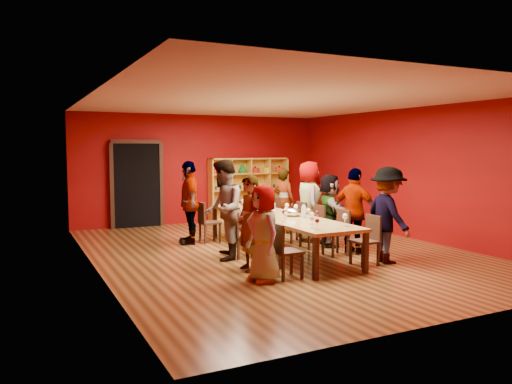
# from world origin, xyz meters

# --- Properties ---
(room_shell) EXTENTS (7.10, 9.10, 3.04)m
(room_shell) POSITION_xyz_m (0.00, 0.00, 1.50)
(room_shell) COLOR #512F15
(room_shell) RESTS_ON ground
(tasting_table) EXTENTS (1.10, 4.50, 0.75)m
(tasting_table) POSITION_xyz_m (0.00, 0.00, 0.70)
(tasting_table) COLOR #A68145
(tasting_table) RESTS_ON ground
(doorway) EXTENTS (1.40, 0.17, 2.30)m
(doorway) POSITION_xyz_m (-1.80, 4.43, 1.12)
(doorway) COLOR black
(doorway) RESTS_ON ground
(shelving_unit) EXTENTS (2.40, 0.40, 1.80)m
(shelving_unit) POSITION_xyz_m (1.40, 4.32, 0.98)
(shelving_unit) COLOR gold
(shelving_unit) RESTS_ON ground
(chair_person_left_0) EXTENTS (0.42, 0.42, 0.89)m
(chair_person_left_0) POSITION_xyz_m (-0.91, -1.87, 0.50)
(chair_person_left_0) COLOR black
(chair_person_left_0) RESTS_ON ground
(person_left_0) EXTENTS (0.44, 0.76, 1.51)m
(person_left_0) POSITION_xyz_m (-1.26, -1.87, 0.76)
(person_left_0) COLOR #131D36
(person_left_0) RESTS_ON ground
(chair_person_left_1) EXTENTS (0.42, 0.42, 0.89)m
(chair_person_left_1) POSITION_xyz_m (-0.91, -1.14, 0.50)
(chair_person_left_1) COLOR black
(chair_person_left_1) RESTS_ON ground
(person_left_1) EXTENTS (0.44, 0.60, 1.62)m
(person_left_1) POSITION_xyz_m (-1.17, -1.14, 0.81)
(person_left_1) COLOR #141537
(person_left_1) RESTS_ON ground
(chair_person_left_2) EXTENTS (0.42, 0.42, 0.89)m
(chair_person_left_2) POSITION_xyz_m (-0.91, -0.16, 0.50)
(chair_person_left_2) COLOR black
(chair_person_left_2) RESTS_ON ground
(person_left_2) EXTENTS (0.82, 1.03, 1.87)m
(person_left_2) POSITION_xyz_m (-1.23, -0.16, 0.93)
(person_left_2) COLOR #535459
(person_left_2) RESTS_ON ground
(chair_person_left_4) EXTENTS (0.42, 0.42, 0.89)m
(chair_person_left_4) POSITION_xyz_m (-0.91, 1.61, 0.50)
(chair_person_left_4) COLOR black
(chair_person_left_4) RESTS_ON ground
(person_left_4) EXTENTS (0.67, 1.13, 1.81)m
(person_left_4) POSITION_xyz_m (-1.30, 1.61, 0.90)
(person_left_4) COLOR #131B36
(person_left_4) RESTS_ON ground
(chair_person_right_0) EXTENTS (0.42, 0.42, 0.89)m
(chair_person_right_0) POSITION_xyz_m (0.91, -1.71, 0.50)
(chair_person_right_0) COLOR black
(chair_person_right_0) RESTS_ON ground
(person_right_0) EXTENTS (0.59, 1.17, 1.74)m
(person_right_0) POSITION_xyz_m (1.35, -1.71, 0.87)
(person_right_0) COLOR silver
(person_right_0) RESTS_ON ground
(chair_person_right_1) EXTENTS (0.42, 0.42, 0.89)m
(chair_person_right_1) POSITION_xyz_m (0.91, -0.82, 0.50)
(chair_person_right_1) COLOR black
(chair_person_right_1) RESTS_ON ground
(person_right_1) EXTENTS (0.79, 1.09, 1.69)m
(person_right_1) POSITION_xyz_m (1.29, -0.82, 0.85)
(person_right_1) COLOR silver
(person_right_1) RESTS_ON ground
(chair_person_right_2) EXTENTS (0.42, 0.42, 0.89)m
(chair_person_right_2) POSITION_xyz_m (0.91, 0.02, 0.50)
(chair_person_right_2) COLOR black
(chair_person_right_2) RESTS_ON ground
(person_right_2) EXTENTS (0.83, 1.48, 1.54)m
(person_right_2) POSITION_xyz_m (1.27, 0.02, 0.77)
(person_right_2) COLOR #141D38
(person_right_2) RESTS_ON ground
(chair_person_right_3) EXTENTS (0.42, 0.42, 0.89)m
(chair_person_right_3) POSITION_xyz_m (0.91, 0.74, 0.50)
(chair_person_right_3) COLOR black
(chair_person_right_3) RESTS_ON ground
(person_right_3) EXTENTS (0.73, 0.98, 1.79)m
(person_right_3) POSITION_xyz_m (1.21, 0.74, 0.89)
(person_right_3) COLOR silver
(person_right_3) RESTS_ON ground
(chair_person_right_4) EXTENTS (0.42, 0.42, 0.89)m
(chair_person_right_4) POSITION_xyz_m (0.91, 1.94, 0.50)
(chair_person_right_4) COLOR black
(chair_person_right_4) RESTS_ON ground
(person_right_4) EXTENTS (0.63, 0.70, 1.59)m
(person_right_4) POSITION_xyz_m (1.24, 1.94, 0.79)
(person_right_4) COLOR beige
(person_right_4) RESTS_ON ground
(wine_glass_0) EXTENTS (0.07, 0.07, 0.18)m
(wine_glass_0) POSITION_xyz_m (-0.35, -0.96, 0.88)
(wine_glass_0) COLOR silver
(wine_glass_0) RESTS_ON tasting_table
(wine_glass_1) EXTENTS (0.08, 0.08, 0.19)m
(wine_glass_1) POSITION_xyz_m (0.37, 1.60, 0.89)
(wine_glass_1) COLOR silver
(wine_glass_1) RESTS_ON tasting_table
(wine_glass_2) EXTENTS (0.08, 0.08, 0.20)m
(wine_glass_2) POSITION_xyz_m (-0.12, 1.38, 0.89)
(wine_glass_2) COLOR silver
(wine_glass_2) RESTS_ON tasting_table
(wine_glass_3) EXTENTS (0.08, 0.08, 0.20)m
(wine_glass_3) POSITION_xyz_m (0.28, -0.72, 0.89)
(wine_glass_3) COLOR silver
(wine_glass_3) RESTS_ON tasting_table
(wine_glass_4) EXTENTS (0.09, 0.09, 0.22)m
(wine_glass_4) POSITION_xyz_m (0.31, 1.04, 0.91)
(wine_glass_4) COLOR silver
(wine_glass_4) RESTS_ON tasting_table
(wine_glass_5) EXTENTS (0.08, 0.08, 0.21)m
(wine_glass_5) POSITION_xyz_m (0.33, -0.17, 0.90)
(wine_glass_5) COLOR silver
(wine_glass_5) RESTS_ON tasting_table
(wine_glass_6) EXTENTS (0.08, 0.08, 0.20)m
(wine_glass_6) POSITION_xyz_m (-0.27, -0.75, 0.90)
(wine_glass_6) COLOR silver
(wine_glass_6) RESTS_ON tasting_table
(wine_glass_7) EXTENTS (0.08, 0.08, 0.21)m
(wine_glass_7) POSITION_xyz_m (-0.11, -0.54, 0.90)
(wine_glass_7) COLOR silver
(wine_glass_7) RESTS_ON tasting_table
(wine_glass_8) EXTENTS (0.07, 0.07, 0.18)m
(wine_glass_8) POSITION_xyz_m (-0.27, -1.87, 0.88)
(wine_glass_8) COLOR silver
(wine_glass_8) RESTS_ON tasting_table
(wine_glass_9) EXTENTS (0.07, 0.07, 0.18)m
(wine_glass_9) POSITION_xyz_m (0.07, 0.33, 0.88)
(wine_glass_9) COLOR silver
(wine_glass_9) RESTS_ON tasting_table
(wine_glass_10) EXTENTS (0.09, 0.09, 0.21)m
(wine_glass_10) POSITION_xyz_m (-0.06, -1.37, 0.91)
(wine_glass_10) COLOR silver
(wine_glass_10) RESTS_ON tasting_table
(wine_glass_11) EXTENTS (0.09, 0.09, 0.21)m
(wine_glass_11) POSITION_xyz_m (0.26, 0.07, 0.91)
(wine_glass_11) COLOR silver
(wine_glass_11) RESTS_ON tasting_table
(wine_glass_12) EXTENTS (0.08, 0.08, 0.19)m
(wine_glass_12) POSITION_xyz_m (-0.36, 0.83, 0.89)
(wine_glass_12) COLOR silver
(wine_glass_12) RESTS_ON tasting_table
(wine_glass_13) EXTENTS (0.08, 0.08, 0.20)m
(wine_glass_13) POSITION_xyz_m (0.34, -1.77, 0.90)
(wine_glass_13) COLOR silver
(wine_glass_13) RESTS_ON tasting_table
(wine_glass_14) EXTENTS (0.08, 0.08, 0.21)m
(wine_glass_14) POSITION_xyz_m (-0.37, 1.89, 0.90)
(wine_glass_14) COLOR silver
(wine_glass_14) RESTS_ON tasting_table
(wine_glass_15) EXTENTS (0.07, 0.07, 0.18)m
(wine_glass_15) POSITION_xyz_m (-0.31, 1.02, 0.88)
(wine_glass_15) COLOR silver
(wine_glass_15) RESTS_ON tasting_table
(wine_glass_16) EXTENTS (0.09, 0.09, 0.21)m
(wine_glass_16) POSITION_xyz_m (-0.35, 0.08, 0.91)
(wine_glass_16) COLOR silver
(wine_glass_16) RESTS_ON tasting_table
(wine_glass_17) EXTENTS (0.09, 0.09, 0.22)m
(wine_glass_17) POSITION_xyz_m (-0.28, 1.71, 0.91)
(wine_glass_17) COLOR silver
(wine_glass_17) RESTS_ON tasting_table
(wine_glass_18) EXTENTS (0.09, 0.09, 0.22)m
(wine_glass_18) POSITION_xyz_m (0.31, -1.83, 0.91)
(wine_glass_18) COLOR silver
(wine_glass_18) RESTS_ON tasting_table
(wine_glass_19) EXTENTS (0.08, 0.08, 0.20)m
(wine_glass_19) POSITION_xyz_m (0.29, 0.72, 0.89)
(wine_glass_19) COLOR silver
(wine_glass_19) RESTS_ON tasting_table
(wine_glass_20) EXTENTS (0.07, 0.07, 0.18)m
(wine_glass_20) POSITION_xyz_m (0.27, -1.04, 0.88)
(wine_glass_20) COLOR silver
(wine_glass_20) RESTS_ON tasting_table
(wine_glass_21) EXTENTS (0.08, 0.08, 0.20)m
(wine_glass_21) POSITION_xyz_m (-0.28, -0.18, 0.89)
(wine_glass_21) COLOR silver
(wine_glass_21) RESTS_ON tasting_table
(wine_glass_22) EXTENTS (0.08, 0.08, 0.21)m
(wine_glass_22) POSITION_xyz_m (-0.27, -1.71, 0.90)
(wine_glass_22) COLOR silver
(wine_glass_22) RESTS_ON tasting_table
(spittoon_bowl) EXTENTS (0.32, 0.32, 0.18)m
(spittoon_bowl) POSITION_xyz_m (0.17, -0.32, 0.83)
(spittoon_bowl) COLOR silver
(spittoon_bowl) RESTS_ON tasting_table
(carafe_a) EXTENTS (0.11, 0.11, 0.28)m
(carafe_a) POSITION_xyz_m (-0.09, 0.03, 0.88)
(carafe_a) COLOR silver
(carafe_a) RESTS_ON tasting_table
(carafe_b) EXTENTS (0.10, 0.10, 0.25)m
(carafe_b) POSITION_xyz_m (0.26, -0.59, 0.86)
(carafe_b) COLOR silver
(carafe_b) RESTS_ON tasting_table
(wine_bottle) EXTENTS (0.10, 0.10, 0.31)m
(wine_bottle) POSITION_xyz_m (0.21, 1.61, 0.87)
(wine_bottle) COLOR #123415
(wine_bottle) RESTS_ON tasting_table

